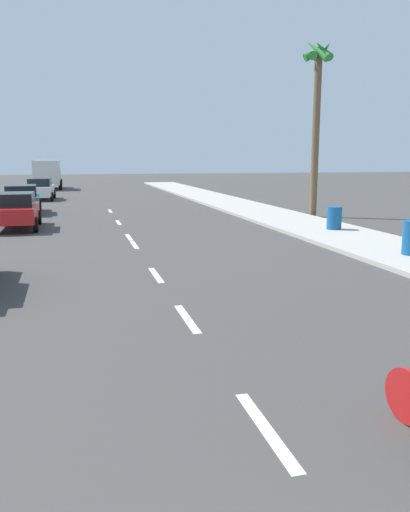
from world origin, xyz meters
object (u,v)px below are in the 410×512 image
at_px(parked_car_red, 16,210).
at_px(parked_car_teal, 22,198).
at_px(delivery_truck, 47,174).
at_px(parked_car_white, 40,188).
at_px(trash_bin_far, 334,218).
at_px(palm_tree_far, 317,89).

bearing_deg(parked_car_red, parked_car_teal, 92.58).
bearing_deg(parked_car_teal, delivery_truck, 86.45).
relative_size(parked_car_red, parked_car_white, 0.97).
relative_size(delivery_truck, trash_bin_far, 6.77).
bearing_deg(palm_tree_far, trash_bin_far, -107.39).
height_order(parked_car_teal, palm_tree_far, palm_tree_far).
relative_size(parked_car_red, palm_tree_far, 0.45).
relative_size(parked_car_red, trash_bin_far, 4.39).
bearing_deg(trash_bin_far, parked_car_red, 160.98).
distance_m(parked_car_teal, delivery_truck, 23.15).
height_order(parked_car_white, palm_tree_far, palm_tree_far).
relative_size(parked_car_white, trash_bin_far, 4.55).
relative_size(parked_car_red, delivery_truck, 0.65).
xyz_separation_m(parked_car_teal, parked_car_white, (0.43, 9.56, -0.00)).
xyz_separation_m(delivery_truck, trash_bin_far, (12.79, -34.12, -0.90)).
bearing_deg(trash_bin_far, palm_tree_far, 72.61).
xyz_separation_m(parked_car_red, parked_car_white, (0.09, 16.14, 0.00)).
bearing_deg(trash_bin_far, parked_car_teal, 140.10).
bearing_deg(palm_tree_far, parked_car_red, -175.61).
height_order(palm_tree_far, trash_bin_far, palm_tree_far).
bearing_deg(delivery_truck, palm_tree_far, -63.34).
xyz_separation_m(parked_car_white, trash_bin_far, (12.71, -20.55, -0.24)).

